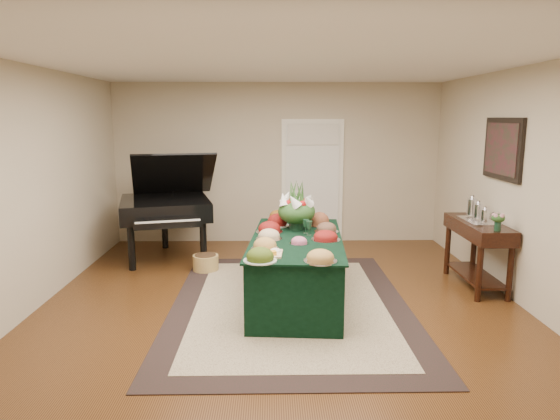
{
  "coord_description": "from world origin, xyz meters",
  "views": [
    {
      "loc": [
        -0.11,
        -5.49,
        2.13
      ],
      "look_at": [
        0.0,
        0.3,
        1.05
      ],
      "focal_mm": 32.0,
      "sensor_mm": 36.0,
      "label": 1
    }
  ],
  "objects_px": {
    "mahogany_sideboard": "(478,237)",
    "floral_centerpiece": "(297,207)",
    "grand_piano": "(166,207)",
    "buffet_table": "(297,269)"
  },
  "relations": [
    {
      "from": "mahogany_sideboard",
      "to": "floral_centerpiece",
      "type": "bearing_deg",
      "value": -179.57
    },
    {
      "from": "floral_centerpiece",
      "to": "mahogany_sideboard",
      "type": "height_order",
      "value": "floral_centerpiece"
    },
    {
      "from": "floral_centerpiece",
      "to": "grand_piano",
      "type": "xyz_separation_m",
      "value": [
        -1.91,
        1.43,
        -0.25
      ]
    },
    {
      "from": "buffet_table",
      "to": "grand_piano",
      "type": "distance_m",
      "value": 2.69
    },
    {
      "from": "grand_piano",
      "to": "mahogany_sideboard",
      "type": "bearing_deg",
      "value": -18.56
    },
    {
      "from": "grand_piano",
      "to": "mahogany_sideboard",
      "type": "height_order",
      "value": "grand_piano"
    },
    {
      "from": "floral_centerpiece",
      "to": "grand_piano",
      "type": "bearing_deg",
      "value": 143.24
    },
    {
      "from": "mahogany_sideboard",
      "to": "buffet_table",
      "type": "bearing_deg",
      "value": -168.69
    },
    {
      "from": "grand_piano",
      "to": "mahogany_sideboard",
      "type": "distance_m",
      "value": 4.43
    },
    {
      "from": "floral_centerpiece",
      "to": "mahogany_sideboard",
      "type": "relative_size",
      "value": 0.38
    }
  ]
}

